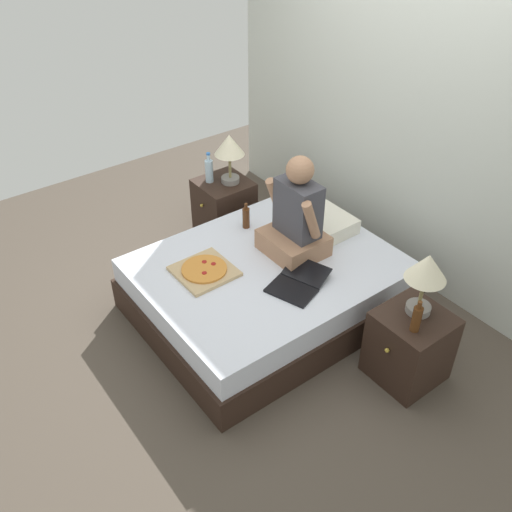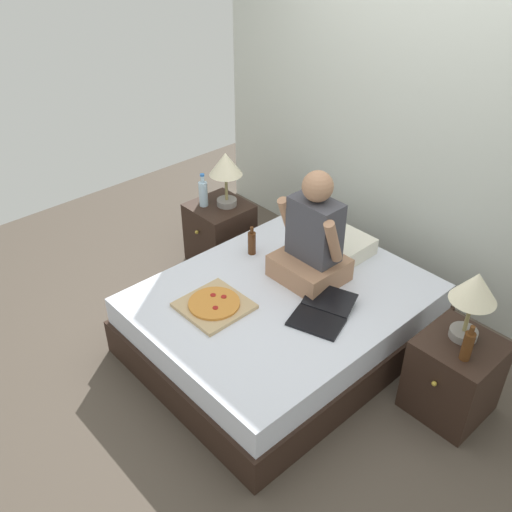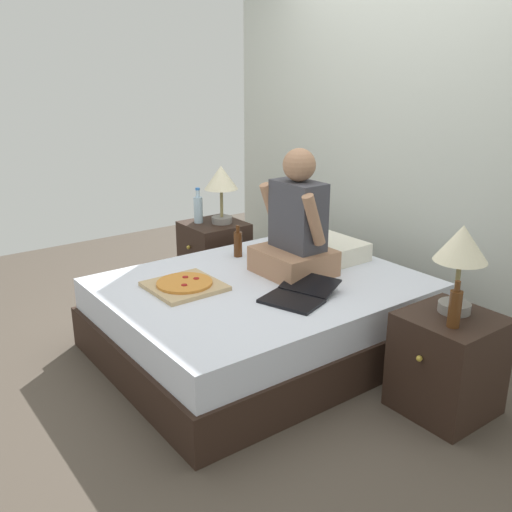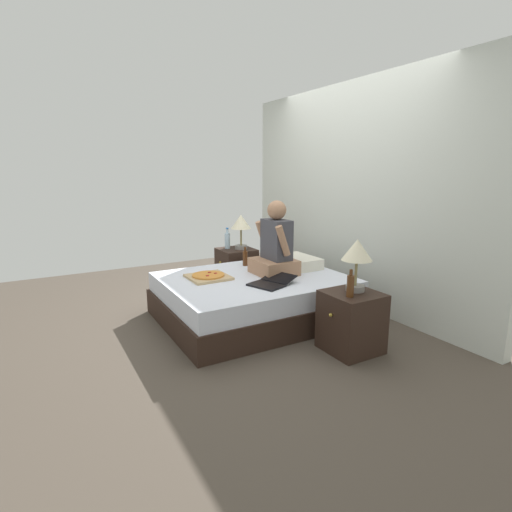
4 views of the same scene
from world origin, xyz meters
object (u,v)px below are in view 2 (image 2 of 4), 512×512
(bed, at_px, (282,319))
(pizza_box, at_px, (214,305))
(nightstand_left, at_px, (220,233))
(beer_bottle_on_bed, at_px, (252,243))
(laptop, at_px, (321,314))
(lamp_on_right_nightstand, at_px, (475,292))
(beer_bottle, at_px, (468,345))
(water_bottle, at_px, (203,193))
(person_seated, at_px, (312,241))
(nightstand_right, at_px, (453,376))
(lamp_on_left_nightstand, at_px, (226,168))

(bed, xyz_separation_m, pizza_box, (-0.18, -0.43, 0.25))
(nightstand_left, bearing_deg, beer_bottle_on_bed, -17.72)
(laptop, relative_size, beer_bottle_on_bed, 2.25)
(lamp_on_right_nightstand, bearing_deg, beer_bottle, -56.31)
(water_bottle, distance_m, lamp_on_right_nightstand, 2.25)
(beer_bottle, relative_size, beer_bottle_on_bed, 1.05)
(bed, bearing_deg, pizza_box, -112.73)
(water_bottle, distance_m, beer_bottle_on_bed, 0.71)
(lamp_on_right_nightstand, relative_size, person_seated, 0.58)
(water_bottle, height_order, person_seated, person_seated)
(bed, distance_m, water_bottle, 1.27)
(pizza_box, bearing_deg, nightstand_left, 139.23)
(water_bottle, xyz_separation_m, person_seated, (1.17, -0.00, 0.10))
(nightstand_left, bearing_deg, lamp_on_right_nightstand, 1.33)
(nightstand_right, xyz_separation_m, lamp_on_right_nightstand, (-0.03, 0.05, 0.59))
(beer_bottle, height_order, beer_bottle_on_bed, beer_bottle)
(bed, distance_m, laptop, 0.42)
(bed, bearing_deg, beer_bottle, 12.24)
(person_seated, height_order, beer_bottle_on_bed, person_seated)
(nightstand_right, bearing_deg, lamp_on_right_nightstand, 120.93)
(lamp_on_left_nightstand, xyz_separation_m, person_seated, (1.05, -0.14, -0.11))
(nightstand_left, height_order, pizza_box, nightstand_left)
(laptop, bearing_deg, nightstand_left, 166.01)
(beer_bottle, height_order, laptop, beer_bottle)
(person_seated, distance_m, pizza_box, 0.77)
(lamp_on_left_nightstand, distance_m, beer_bottle, 2.23)
(nightstand_left, height_order, beer_bottle, beer_bottle)
(lamp_on_left_nightstand, height_order, pizza_box, lamp_on_left_nightstand)
(lamp_on_right_nightstand, height_order, person_seated, person_seated)
(pizza_box, height_order, beer_bottle_on_bed, beer_bottle_on_bed)
(water_bottle, distance_m, laptop, 1.54)
(beer_bottle_on_bed, bearing_deg, lamp_on_left_nightstand, 156.77)
(nightstand_right, height_order, lamp_on_right_nightstand, lamp_on_right_nightstand)
(beer_bottle, xyz_separation_m, person_seated, (-1.16, 0.01, 0.12))
(beer_bottle, xyz_separation_m, laptop, (-0.83, -0.26, -0.15))
(lamp_on_left_nightstand, xyz_separation_m, beer_bottle_on_bed, (0.57, -0.25, -0.31))
(bed, bearing_deg, lamp_on_right_nightstand, 20.74)
(lamp_on_left_nightstand, bearing_deg, beer_bottle_on_bed, -23.23)
(bed, relative_size, lamp_on_left_nightstand, 4.14)
(water_bottle, height_order, nightstand_right, water_bottle)
(bed, height_order, pizza_box, pizza_box)
(bed, relative_size, nightstand_left, 3.57)
(pizza_box, bearing_deg, laptop, 39.67)
(nightstand_right, height_order, person_seated, person_seated)
(beer_bottle, bearing_deg, water_bottle, 179.75)
(bed, distance_m, beer_bottle_on_bed, 0.60)
(bed, xyz_separation_m, beer_bottle, (1.16, 0.25, 0.40))
(nightstand_right, xyz_separation_m, pizza_box, (-1.27, -0.78, 0.21))
(nightstand_right, relative_size, person_seated, 0.67)
(nightstand_right, xyz_separation_m, beer_bottle, (0.07, -0.10, 0.36))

